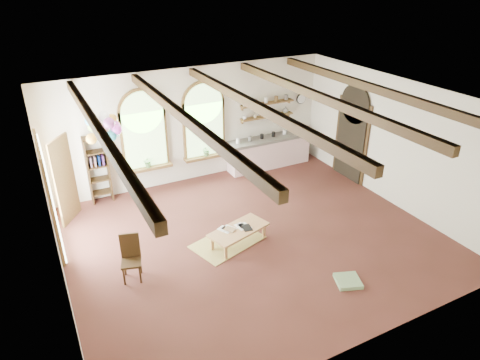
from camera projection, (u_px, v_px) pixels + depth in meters
floor at (253, 237)px, 9.75m from camera, size 8.00×8.00×0.00m
ceiling_beams at (255, 106)px, 8.36m from camera, size 6.20×6.80×0.18m
window_left at (144, 133)px, 11.17m from camera, size 1.30×0.28×2.20m
window_right at (204, 123)px, 11.87m from camera, size 1.30×0.28×2.20m
left_doorway at (50, 198)px, 9.05m from camera, size 0.10×1.90×2.50m
right_doorway at (351, 142)px, 12.06m from camera, size 0.10×1.30×2.40m
kitchen_counter at (269, 152)px, 13.02m from camera, size 2.68×0.62×0.94m
wall_shelf_lower at (267, 116)px, 12.68m from camera, size 1.70×0.24×0.04m
wall_shelf_upper at (267, 103)px, 12.50m from camera, size 1.70×0.24×0.04m
wall_clock at (301, 99)px, 13.09m from camera, size 0.32×0.04×0.32m
bookshelf at (98, 170)px, 10.88m from camera, size 0.53×0.32×1.80m
coffee_table at (239, 231)px, 9.39m from camera, size 1.47×0.98×0.39m
side_chair at (132, 267)px, 8.37m from camera, size 0.47×0.47×0.95m
floor_mat at (227, 242)px, 9.58m from camera, size 1.76×1.37×0.02m
floor_cushion at (348, 281)px, 8.34m from camera, size 0.59×0.59×0.08m
water_jug_a at (305, 151)px, 13.68m from camera, size 0.28×0.28×0.53m
water_jug_b at (296, 153)px, 13.54m from camera, size 0.28×0.28×0.54m
balloon_cluster at (104, 127)px, 9.49m from camera, size 0.82×0.87×1.15m
table_book at (228, 231)px, 9.27m from camera, size 0.28×0.31×0.02m
tablet at (247, 228)px, 9.40m from camera, size 0.22×0.30×0.01m
potted_plant_left at (148, 162)px, 11.44m from camera, size 0.27×0.23×0.30m
potted_plant_right at (207, 151)px, 12.13m from camera, size 0.27×0.23×0.30m
shelf_cup_a at (245, 118)px, 12.35m from camera, size 0.12×0.10×0.10m
shelf_cup_b at (255, 116)px, 12.49m from camera, size 0.10×0.10×0.09m
shelf_bowl_a at (265, 115)px, 12.64m from camera, size 0.22×0.22×0.05m
shelf_bowl_b at (276, 113)px, 12.78m from camera, size 0.20×0.20×0.06m
shelf_vase at (286, 109)px, 12.90m from camera, size 0.18×0.18×0.19m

